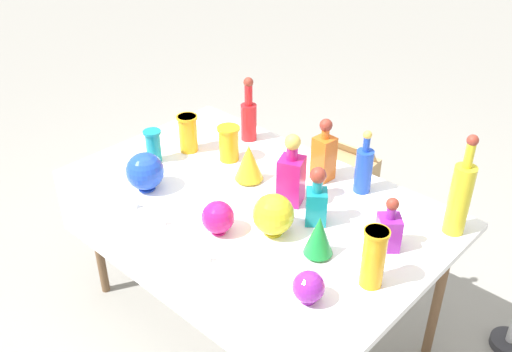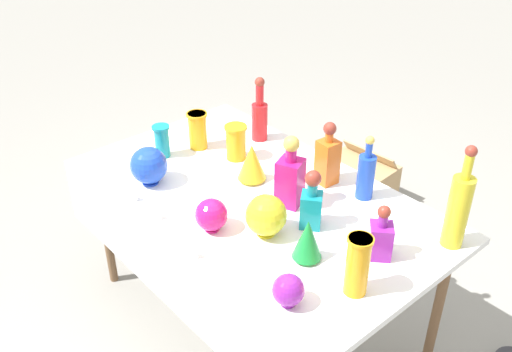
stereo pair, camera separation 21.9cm
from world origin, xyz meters
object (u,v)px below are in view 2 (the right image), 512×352
Objects in this scene: square_decanter_3 at (290,177)px; slender_vase_2 at (162,140)px; round_bowl_0 at (211,215)px; cardboard_box_behind_left at (356,183)px; fluted_vase_0 at (252,162)px; slender_vase_0 at (198,129)px; round_bowl_3 at (149,165)px; slender_vase_1 at (236,141)px; slender_vase_3 at (358,264)px; fluted_vase_1 at (308,239)px; round_bowl_1 at (266,215)px; square_decanter_0 at (328,158)px; tall_bottle_2 at (366,174)px; square_decanter_2 at (381,237)px; square_decanter_1 at (312,203)px; tall_bottle_1 at (458,208)px; round_bowl_2 at (288,290)px; tall_bottle_0 at (260,116)px.

slender_vase_2 is (-0.71, -0.18, -0.05)m from square_decanter_3.
cardboard_box_behind_left is at bearing 106.73° from round_bowl_0.
slender_vase_0 is at bearing 180.00° from fluted_vase_0.
round_bowl_3 is (0.13, -0.37, -0.01)m from slender_vase_0.
slender_vase_1 is 0.74× the size of slender_vase_3.
fluted_vase_1 is (0.76, -0.28, -0.00)m from slender_vase_1.
fluted_vase_1 is 1.74m from cardboard_box_behind_left.
slender_vase_0 is 0.70m from round_bowl_0.
fluted_vase_1 reaches higher than round_bowl_0.
slender_vase_2 is at bearing 178.60° from fluted_vase_1.
fluted_vase_0 is (-0.80, 0.21, -0.03)m from slender_vase_3.
slender_vase_3 is 0.24m from fluted_vase_1.
square_decanter_0 is at bearing 103.07° from round_bowl_1.
tall_bottle_2 is 1.73× the size of fluted_vase_1.
square_decanter_2 reaches higher than round_bowl_1.
fluted_vase_1 is at bearing -49.45° from square_decanter_1.
round_bowl_1 reaches higher than cardboard_box_behind_left.
fluted_vase_0 is 0.39× the size of cardboard_box_behind_left.
square_decanter_3 reaches higher than cardboard_box_behind_left.
tall_bottle_1 is 2.31× the size of slender_vase_0.
square_decanter_2 is (0.49, -0.24, -0.04)m from square_decanter_0.
slender_vase_3 is 1.29× the size of fluted_vase_0.
fluted_vase_0 is (0.42, -0.00, -0.01)m from slender_vase_0.
square_decanter_0 reaches higher than round_bowl_3.
square_decanter_1 is 1.42× the size of fluted_vase_0.
tall_bottle_2 is 0.51m from fluted_vase_1.
round_bowl_2 is 0.97m from round_bowl_3.
slender_vase_3 is at bearing -9.78° from slender_vase_0.
square_decanter_3 is (0.53, -0.30, 0.01)m from tall_bottle_0.
round_bowl_0 is at bearing -73.27° from cardboard_box_behind_left.
square_decanter_1 is 0.89m from slender_vase_2.
square_decanter_2 is at bearing 1.33° from square_decanter_3.
slender_vase_1 is (-0.63, 0.12, -0.02)m from square_decanter_1.
square_decanter_0 is 0.34m from fluted_vase_0.
tall_bottle_2 is 1.33m from cardboard_box_behind_left.
square_decanter_3 is 1.72× the size of slender_vase_0.
square_decanter_3 is (0.01, -0.25, 0.01)m from square_decanter_0.
round_bowl_0 is 1.17× the size of round_bowl_2.
slender_vase_1 is at bearing 160.10° from fluted_vase_0.
square_decanter_3 is 1.87× the size of round_bowl_1.
round_bowl_1 is 0.38× the size of cardboard_box_behind_left.
slender_vase_3 is 0.51× the size of cardboard_box_behind_left.
round_bowl_1 is at bearing -16.35° from slender_vase_0.
tall_bottle_1 is at bearing 36.49° from square_decanter_1.
round_bowl_2 is at bearing -59.93° from fluted_vase_1.
fluted_vase_0 is 1.04× the size of round_bowl_1.
tall_bottle_0 is at bearing 154.07° from square_decanter_1.
square_decanter_1 is 0.56× the size of cardboard_box_behind_left.
round_bowl_0 is 1.72m from cardboard_box_behind_left.
slender_vase_3 is at bearing 1.85° from round_bowl_1.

